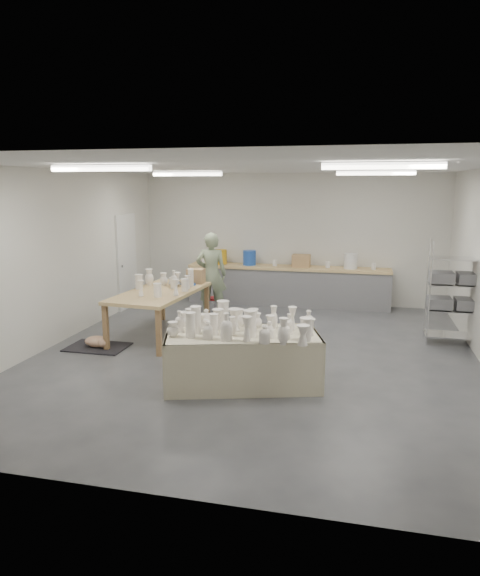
% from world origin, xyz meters
% --- Properties ---
extents(room, '(8.00, 8.02, 3.00)m').
position_xyz_m(room, '(-0.11, 0.08, 2.06)').
color(room, '#424449').
rests_on(room, ground).
extents(back_counter, '(4.60, 0.60, 1.24)m').
position_xyz_m(back_counter, '(-0.01, 3.68, 0.49)').
color(back_counter, tan).
rests_on(back_counter, ground).
extents(wire_shelf, '(0.88, 0.48, 1.80)m').
position_xyz_m(wire_shelf, '(3.20, 1.40, 0.92)').
color(wire_shelf, silver).
rests_on(wire_shelf, ground).
extents(drying_table, '(2.29, 1.57, 1.10)m').
position_xyz_m(drying_table, '(0.07, -1.28, 0.43)').
color(drying_table, olive).
rests_on(drying_table, ground).
extents(work_table, '(1.30, 2.32, 1.17)m').
position_xyz_m(work_table, '(-1.86, 0.81, 0.83)').
color(work_table, tan).
rests_on(work_table, ground).
extents(rug, '(1.00, 0.70, 0.02)m').
position_xyz_m(rug, '(-2.70, -0.25, 0.01)').
color(rug, black).
rests_on(rug, ground).
extents(cat, '(0.51, 0.43, 0.19)m').
position_xyz_m(cat, '(-2.68, -0.26, 0.11)').
color(cat, white).
rests_on(cat, rug).
extents(potter, '(0.71, 0.54, 1.76)m').
position_xyz_m(potter, '(-1.44, 2.37, 0.88)').
color(potter, gray).
rests_on(potter, ground).
extents(red_stool, '(0.40, 0.40, 0.32)m').
position_xyz_m(red_stool, '(-1.44, 2.64, 0.29)').
color(red_stool, red).
rests_on(red_stool, ground).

